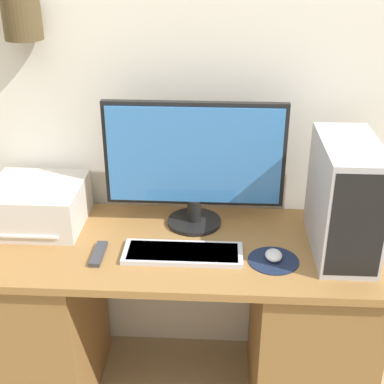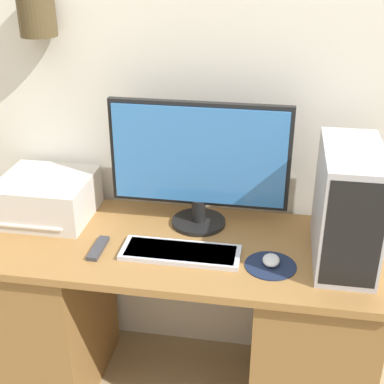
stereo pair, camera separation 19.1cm
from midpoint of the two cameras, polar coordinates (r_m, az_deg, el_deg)
name	(u,v)px [view 1 (the left image)]	position (r m, az deg, el deg)	size (l,w,h in m)	color
wall_back	(173,61)	(2.12, -4.71, 13.71)	(6.40, 0.19, 2.70)	silver
desk	(172,320)	(2.23, -4.62, -13.55)	(1.55, 0.61, 0.76)	olive
monitor	(194,160)	(2.03, -2.44, 3.34)	(0.69, 0.21, 0.50)	black
keyboard	(183,253)	(1.94, -3.81, -6.59)	(0.43, 0.15, 0.02)	silver
mousepad	(273,261)	(1.92, 5.87, -7.37)	(0.18, 0.18, 0.00)	#19233D
mouse	(274,255)	(1.92, 5.90, -6.81)	(0.06, 0.08, 0.03)	silver
computer_tower	(345,198)	(1.94, 13.31, -0.70)	(0.20, 0.42, 0.41)	#B2B2B7
printer	(37,205)	(2.22, -18.55, -1.37)	(0.36, 0.34, 0.17)	beige
remote_control	(98,254)	(1.99, -12.70, -6.54)	(0.04, 0.15, 0.02)	#38383D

